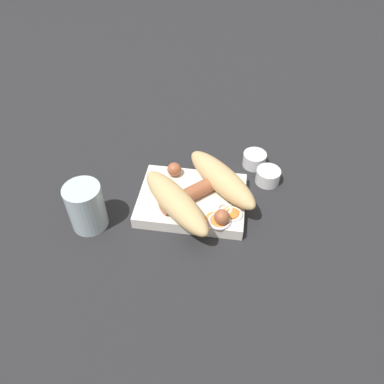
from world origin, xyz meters
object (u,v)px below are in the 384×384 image
(food_tray, at_px, (192,200))
(drink_glass, at_px, (86,207))
(bread_roll, at_px, (199,190))
(condiment_cup_near, at_px, (268,177))
(condiment_cup_far, at_px, (254,160))
(sausage, at_px, (197,192))

(food_tray, relative_size, drink_glass, 2.22)
(bread_roll, xyz_separation_m, drink_glass, (-0.20, -0.07, -0.00))
(condiment_cup_near, bearing_deg, food_tray, -149.39)
(bread_roll, xyz_separation_m, condiment_cup_near, (0.13, 0.09, -0.04))
(condiment_cup_far, bearing_deg, drink_glass, -144.76)
(food_tray, relative_size, sausage, 1.46)
(food_tray, height_order, drink_glass, drink_glass)
(condiment_cup_near, distance_m, drink_glass, 0.37)
(sausage, height_order, condiment_cup_far, sausage)
(food_tray, bearing_deg, drink_glass, -157.45)
(bread_roll, distance_m, sausage, 0.01)
(condiment_cup_far, xyz_separation_m, drink_glass, (-0.30, -0.21, 0.03))
(food_tray, xyz_separation_m, drink_glass, (-0.19, -0.08, 0.03))
(food_tray, bearing_deg, bread_roll, -21.64)
(condiment_cup_near, bearing_deg, condiment_cup_far, 120.61)
(sausage, xyz_separation_m, drink_glass, (-0.19, -0.07, 0.01))
(bread_roll, bearing_deg, sausage, 147.03)
(food_tray, distance_m, condiment_cup_far, 0.18)
(food_tray, relative_size, condiment_cup_far, 4.11)
(sausage, bearing_deg, condiment_cup_far, 51.89)
(food_tray, distance_m, bread_roll, 0.04)
(condiment_cup_far, height_order, drink_glass, drink_glass)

